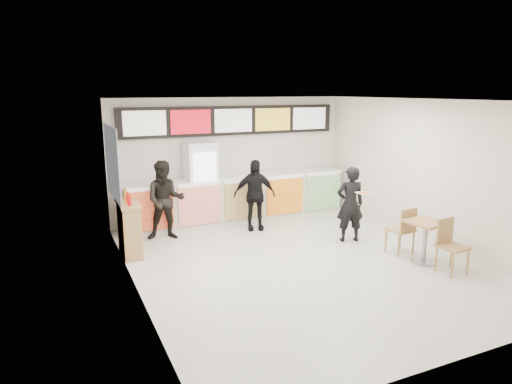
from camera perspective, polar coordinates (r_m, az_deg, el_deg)
floor at (r=8.68m, az=5.66°, el=-8.89°), size 7.00×7.00×0.00m
ceiling at (r=8.07m, az=6.13°, el=11.33°), size 7.00×7.00×0.00m
wall_back at (r=11.35m, az=-3.06°, el=4.16°), size 6.00×0.00×6.00m
wall_left at (r=7.24m, az=-15.10°, el=-1.19°), size 0.00×7.00×7.00m
wall_right at (r=10.08m, az=20.80°, el=2.25°), size 0.00×7.00×7.00m
service_counter at (r=11.16m, az=-2.24°, el=-0.84°), size 5.56×0.77×1.14m
menu_board at (r=11.17m, az=-2.95°, el=8.92°), size 5.50×0.14×0.70m
drinks_fridge at (r=10.77m, az=-6.90°, el=0.92°), size 0.70×0.67×2.00m
mirror_panel at (r=9.58m, az=-17.59°, el=3.50°), size 0.01×2.00×1.50m
customer_main at (r=9.85m, az=11.68°, el=-1.51°), size 0.68×0.55×1.62m
customer_left at (r=9.97m, az=-11.26°, el=-1.03°), size 0.97×0.84×1.72m
customer_mid at (r=10.45m, az=-0.20°, el=-0.36°), size 1.03×0.63×1.64m
pizza_slice at (r=9.42m, az=13.37°, el=-0.06°), size 0.36×0.36×0.02m
cafe_table at (r=9.07m, az=20.42°, el=-4.94°), size 0.72×1.68×0.96m
condiment_ledge at (r=9.25m, az=-15.55°, el=-4.42°), size 0.38×0.94×1.25m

